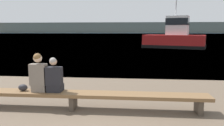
{
  "coord_description": "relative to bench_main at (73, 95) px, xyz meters",
  "views": [
    {
      "loc": [
        0.7,
        -3.0,
        2.09
      ],
      "look_at": [
        -0.08,
        5.49,
        0.81
      ],
      "focal_mm": 35.0,
      "sensor_mm": 36.0,
      "label": 1
    }
  ],
  "objects": [
    {
      "name": "water_surface",
      "position": [
        0.85,
        123.88,
        -0.38
      ],
      "size": [
        240.0,
        240.0,
        0.0
      ],
      "primitive_type": "plane",
      "color": "#426B8E",
      "rests_on": "ground"
    },
    {
      "name": "far_shoreline",
      "position": [
        0.85,
        191.94,
        4.14
      ],
      "size": [
        600.0,
        12.0,
        9.05
      ],
      "primitive_type": "cube",
      "color": "#4C4C42",
      "rests_on": "ground"
    },
    {
      "name": "bench_main",
      "position": [
        0.0,
        0.0,
        0.0
      ],
      "size": [
        7.1,
        0.52,
        0.46
      ],
      "color": "brown",
      "rests_on": "ground"
    },
    {
      "name": "person_left",
      "position": [
        -0.92,
        0.0,
        0.54
      ],
      "size": [
        0.44,
        0.39,
        1.04
      ],
      "color": "#70665B",
      "rests_on": "bench_main"
    },
    {
      "name": "person_right",
      "position": [
        -0.5,
        0.0,
        0.47
      ],
      "size": [
        0.44,
        0.38,
        0.93
      ],
      "color": "black",
      "rests_on": "bench_main"
    },
    {
      "name": "shopping_bag",
      "position": [
        -1.39,
        0.02,
        0.17
      ],
      "size": [
        0.25,
        0.17,
        0.18
      ],
      "color": "#232328",
      "rests_on": "bench_main"
    },
    {
      "name": "tugboat_red",
      "position": [
        6.62,
        21.32,
        0.8
      ],
      "size": [
        7.74,
        5.2,
        6.66
      ],
      "rotation": [
        0.0,
        0.0,
        1.23
      ],
      "color": "#A81919",
      "rests_on": "water_surface"
    }
  ]
}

